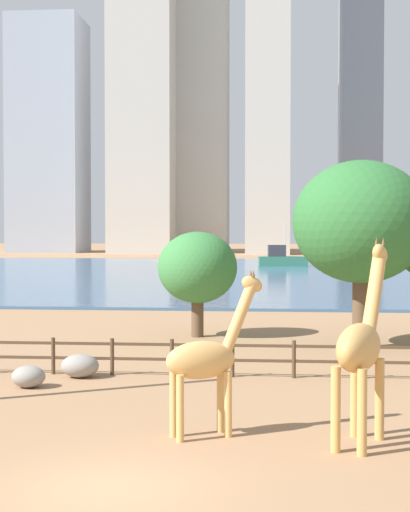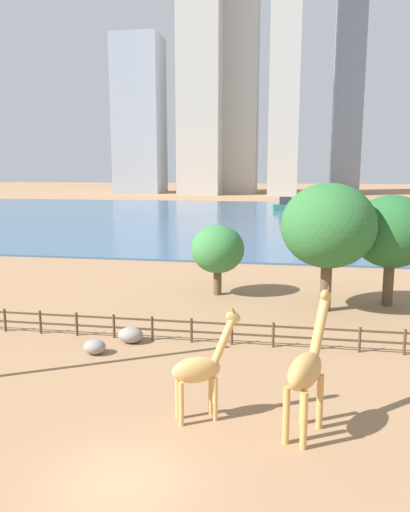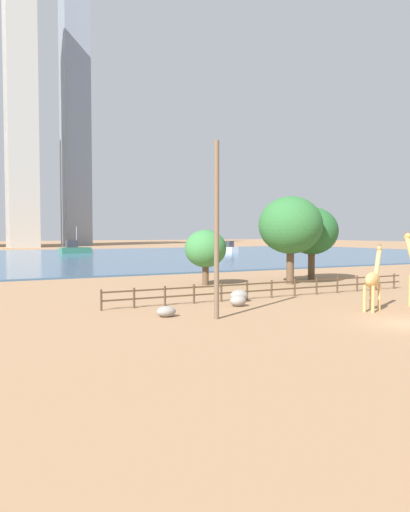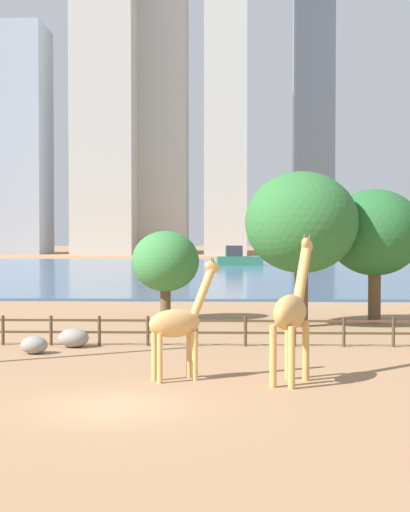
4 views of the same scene
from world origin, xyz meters
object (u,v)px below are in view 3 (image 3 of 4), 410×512
object	(u,v)px
tree_center_broad	(312,231)
boat_sailboat	(227,248)
utility_pole	(217,230)
boulder_small	(166,311)
tree_right_tall	(206,249)
giraffe_companion	(373,280)
tree_left_large	(291,225)
boulder_by_pole	(238,301)
boulder_near_fence	(239,296)
boat_ferry	(74,249)

from	to	relation	value
tree_center_broad	boat_sailboat	distance (m)	67.20
utility_pole	boulder_small	xyz separation A→B (m)	(-2.20, 1.92, -4.59)
boulder_small	tree_right_tall	size ratio (longest dim) A/B	0.23
giraffe_companion	boulder_small	size ratio (longest dim) A/B	3.58
utility_pole	tree_left_large	world-z (taller)	utility_pole
tree_center_broad	boat_sailboat	world-z (taller)	tree_center_broad
utility_pole	boulder_by_pole	xyz separation A→B (m)	(3.55, 3.47, -4.54)
boulder_by_pole	tree_right_tall	bearing A→B (deg)	71.11
boulder_near_fence	boulder_by_pole	xyz separation A→B (m)	(-1.24, -1.85, -0.05)
boulder_by_pole	boulder_small	xyz separation A→B (m)	(-5.75, -1.56, -0.05)
giraffe_companion	boulder_by_pole	size ratio (longest dim) A/B	3.74
boulder_near_fence	tree_left_large	world-z (taller)	tree_left_large
boulder_by_pole	tree_left_large	world-z (taller)	tree_left_large
tree_center_broad	tree_right_tall	world-z (taller)	tree_center_broad
boat_sailboat	tree_left_large	bearing A→B (deg)	142.69
tree_left_large	boat_sailboat	bearing A→B (deg)	64.26
boulder_near_fence	tree_right_tall	distance (m)	11.48
boulder_by_pole	boat_ferry	xyz separation A→B (m)	(8.98, 82.67, 0.83)
giraffe_companion	tree_right_tall	bearing A→B (deg)	69.90
boat_ferry	giraffe_companion	bearing A→B (deg)	-97.08
boulder_by_pole	boat_ferry	size ratio (longest dim) A/B	0.16
utility_pole	boat_ferry	bearing A→B (deg)	81.72
tree_center_broad	boulder_by_pole	bearing A→B (deg)	-143.72
giraffe_companion	boulder_near_fence	xyz separation A→B (m)	(-5.03, 7.33, -1.52)
boulder_small	tree_center_broad	distance (m)	25.70
tree_left_large	giraffe_companion	bearing A→B (deg)	-109.65
boulder_near_fence	giraffe_companion	bearing A→B (deg)	-55.56
tree_left_large	boat_ferry	bearing A→B (deg)	92.11
boulder_small	boulder_by_pole	bearing A→B (deg)	15.16
tree_left_large	tree_right_tall	distance (m)	8.21
giraffe_companion	tree_center_broad	size ratio (longest dim) A/B	0.56
tree_left_large	tree_center_broad	distance (m)	4.63
giraffe_companion	utility_pole	size ratio (longest dim) A/B	0.42
tree_left_large	boulder_small	bearing A→B (deg)	-147.23
tree_left_large	tree_center_broad	size ratio (longest dim) A/B	1.11
boulder_by_pole	boat_sailboat	distance (m)	84.62
boulder_by_pole	tree_left_large	bearing A→B (deg)	39.59
tree_center_broad	boat_sailboat	xyz separation A→B (m)	(26.50, 61.64, -3.83)
utility_pole	boulder_by_pole	size ratio (longest dim) A/B	8.93
utility_pole	boulder_small	bearing A→B (deg)	138.89
boulder_by_pole	boat_ferry	bearing A→B (deg)	83.80
boat_sailboat	giraffe_companion	bearing A→B (deg)	143.82
boulder_small	boat_sailboat	world-z (taller)	boat_sailboat
tree_center_broad	tree_left_large	bearing A→B (deg)	-154.69
giraffe_companion	tree_right_tall	distance (m)	18.17
boulder_small	boat_sailboat	xyz separation A→B (m)	(48.08, 74.82, 0.78)
boulder_small	tree_right_tall	bearing A→B (deg)	54.54
utility_pole	boulder_small	size ratio (longest dim) A/B	8.54
utility_pole	boulder_small	distance (m)	5.44
giraffe_companion	boat_ferry	xyz separation A→B (m)	(2.72, 88.15, -0.73)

